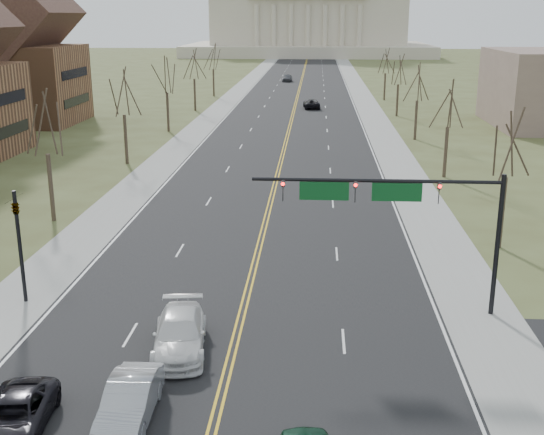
# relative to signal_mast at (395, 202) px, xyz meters

# --- Properties ---
(road) EXTENTS (20.00, 380.00, 0.01)m
(road) POSITION_rel_signal_mast_xyz_m (-7.45, 96.50, -5.76)
(road) COLOR black
(road) RESTS_ON ground
(cross_road) EXTENTS (120.00, 14.00, 0.01)m
(cross_road) POSITION_rel_signal_mast_xyz_m (-7.45, -7.50, -5.76)
(cross_road) COLOR black
(cross_road) RESTS_ON ground
(sidewalk_left) EXTENTS (4.00, 380.00, 0.03)m
(sidewalk_left) POSITION_rel_signal_mast_xyz_m (-19.45, 96.50, -5.75)
(sidewalk_left) COLOR gray
(sidewalk_left) RESTS_ON ground
(sidewalk_right) EXTENTS (4.00, 380.00, 0.03)m
(sidewalk_right) POSITION_rel_signal_mast_xyz_m (4.55, 96.50, -5.75)
(sidewalk_right) COLOR gray
(sidewalk_right) RESTS_ON ground
(center_line) EXTENTS (0.42, 380.00, 0.01)m
(center_line) POSITION_rel_signal_mast_xyz_m (-7.45, 96.50, -5.75)
(center_line) COLOR gold
(center_line) RESTS_ON road
(edge_line_left) EXTENTS (0.15, 380.00, 0.01)m
(edge_line_left) POSITION_rel_signal_mast_xyz_m (-17.25, 96.50, -5.75)
(edge_line_left) COLOR silver
(edge_line_left) RESTS_ON road
(edge_line_right) EXTENTS (0.15, 380.00, 0.01)m
(edge_line_right) POSITION_rel_signal_mast_xyz_m (2.35, 96.50, -5.75)
(edge_line_right) COLOR silver
(edge_line_right) RESTS_ON road
(capitol) EXTENTS (90.00, 60.00, 50.00)m
(capitol) POSITION_rel_signal_mast_xyz_m (-7.45, 236.41, 8.44)
(capitol) COLOR beige
(capitol) RESTS_ON ground
(signal_mast) EXTENTS (12.12, 0.44, 7.20)m
(signal_mast) POSITION_rel_signal_mast_xyz_m (0.00, 0.00, 0.00)
(signal_mast) COLOR black
(signal_mast) RESTS_ON ground
(signal_left) EXTENTS (0.32, 0.36, 6.00)m
(signal_left) POSITION_rel_signal_mast_xyz_m (-18.95, 0.00, -2.05)
(signal_left) COLOR black
(signal_left) RESTS_ON ground
(tree_r_0) EXTENTS (3.74, 3.74, 8.50)m
(tree_r_0) POSITION_rel_signal_mast_xyz_m (8.05, 10.50, 0.79)
(tree_r_0) COLOR #3A2A22
(tree_r_0) RESTS_ON ground
(tree_l_0) EXTENTS (3.96, 3.96, 9.00)m
(tree_l_0) POSITION_rel_signal_mast_xyz_m (-22.95, 14.50, 1.18)
(tree_l_0) COLOR #3A2A22
(tree_l_0) RESTS_ON ground
(tree_r_1) EXTENTS (3.74, 3.74, 8.50)m
(tree_r_1) POSITION_rel_signal_mast_xyz_m (8.05, 30.50, 0.79)
(tree_r_1) COLOR #3A2A22
(tree_r_1) RESTS_ON ground
(tree_l_1) EXTENTS (3.96, 3.96, 9.00)m
(tree_l_1) POSITION_rel_signal_mast_xyz_m (-22.95, 34.50, 1.18)
(tree_l_1) COLOR #3A2A22
(tree_l_1) RESTS_ON ground
(tree_r_2) EXTENTS (3.74, 3.74, 8.50)m
(tree_r_2) POSITION_rel_signal_mast_xyz_m (8.05, 50.50, 0.79)
(tree_r_2) COLOR #3A2A22
(tree_r_2) RESTS_ON ground
(tree_l_2) EXTENTS (3.96, 3.96, 9.00)m
(tree_l_2) POSITION_rel_signal_mast_xyz_m (-22.95, 54.50, 1.18)
(tree_l_2) COLOR #3A2A22
(tree_l_2) RESTS_ON ground
(tree_r_3) EXTENTS (3.74, 3.74, 8.50)m
(tree_r_3) POSITION_rel_signal_mast_xyz_m (8.05, 70.50, 0.79)
(tree_r_3) COLOR #3A2A22
(tree_r_3) RESTS_ON ground
(tree_l_3) EXTENTS (3.96, 3.96, 9.00)m
(tree_l_3) POSITION_rel_signal_mast_xyz_m (-22.95, 74.50, 1.18)
(tree_l_3) COLOR #3A2A22
(tree_l_3) RESTS_ON ground
(tree_r_4) EXTENTS (3.74, 3.74, 8.50)m
(tree_r_4) POSITION_rel_signal_mast_xyz_m (8.05, 90.50, 0.79)
(tree_r_4) COLOR #3A2A22
(tree_r_4) RESTS_ON ground
(tree_l_4) EXTENTS (3.96, 3.96, 9.00)m
(tree_l_4) POSITION_rel_signal_mast_xyz_m (-22.95, 94.50, 1.18)
(tree_l_4) COLOR #3A2A22
(tree_l_4) RESTS_ON ground
(bldg_left_far) EXTENTS (17.10, 14.28, 23.25)m
(bldg_left_far) POSITION_rel_signal_mast_xyz_m (-45.44, 60.50, 3.78)
(bldg_left_far) COLOR brown
(bldg_left_far) RESTS_ON ground
(car_sb_inner_lead) EXTENTS (1.75, 4.78, 1.57)m
(car_sb_inner_lead) POSITION_rel_signal_mast_xyz_m (-10.56, -10.38, -4.97)
(car_sb_inner_lead) COLOR #999CA0
(car_sb_inner_lead) RESTS_ON road
(car_sb_outer_lead) EXTENTS (2.72, 5.06, 1.35)m
(car_sb_outer_lead) POSITION_rel_signal_mast_xyz_m (-14.46, -11.48, -5.07)
(car_sb_outer_lead) COLOR black
(car_sb_outer_lead) RESTS_ON road
(car_sb_inner_second) EXTENTS (2.98, 5.83, 1.62)m
(car_sb_inner_second) POSITION_rel_signal_mast_xyz_m (-9.78, -4.88, -4.94)
(car_sb_inner_second) COLOR silver
(car_sb_inner_second) RESTS_ON road
(car_far_nb) EXTENTS (2.89, 5.45, 1.46)m
(car_far_nb) POSITION_rel_signal_mast_xyz_m (-4.70, 78.56, -5.02)
(car_far_nb) COLOR black
(car_far_nb) RESTS_ON road
(car_far_sb) EXTENTS (2.27, 4.98, 1.66)m
(car_far_sb) POSITION_rel_signal_mast_xyz_m (-10.64, 124.83, -4.92)
(car_far_sb) COLOR #4E5056
(car_far_sb) RESTS_ON road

